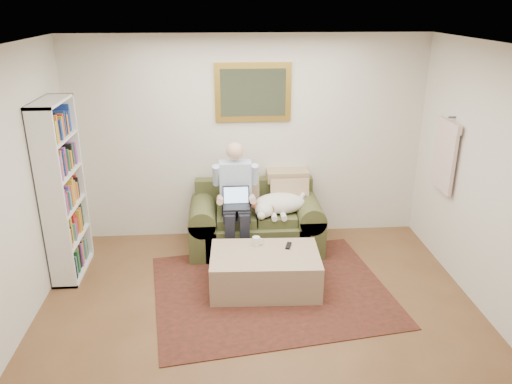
{
  "coord_description": "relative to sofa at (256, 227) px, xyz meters",
  "views": [
    {
      "loc": [
        -0.35,
        -3.65,
        2.96
      ],
      "look_at": [
        0.03,
        1.54,
        0.95
      ],
      "focal_mm": 35.0,
      "sensor_mm": 36.0,
      "label": 1
    }
  ],
  "objects": [
    {
      "name": "rug",
      "position": [
        0.09,
        -1.04,
        -0.28
      ],
      "size": [
        2.74,
        2.32,
        0.01
      ],
      "primitive_type": "cube",
      "rotation": [
        0.0,
        0.0,
        0.14
      ],
      "color": "black",
      "rests_on": "room_shell"
    },
    {
      "name": "wall_mirror",
      "position": [
        0.0,
        0.42,
        1.62
      ],
      "size": [
        0.94,
        0.04,
        0.72
      ],
      "color": "gold",
      "rests_on": "room_shell"
    },
    {
      "name": "sleeping_dog",
      "position": [
        0.29,
        -0.08,
        0.34
      ],
      "size": [
        0.68,
        0.42,
        0.25
      ],
      "primitive_type": null,
      "color": "white",
      "rests_on": "sofa"
    },
    {
      "name": "ottoman",
      "position": [
        0.03,
        -0.99,
        -0.07
      ],
      "size": [
        1.19,
        0.79,
        0.42
      ],
      "primitive_type": "cube",
      "rotation": [
        0.0,
        0.0,
        -0.04
      ],
      "color": "tan",
      "rests_on": "room_shell"
    },
    {
      "name": "laptop",
      "position": [
        -0.25,
        -0.21,
        0.44
      ],
      "size": [
        0.32,
        0.25,
        0.23
      ],
      "color": "black",
      "rests_on": "seated_man"
    },
    {
      "name": "hanging_shirt",
      "position": [
        2.13,
        -0.45,
        1.07
      ],
      "size": [
        0.06,
        0.52,
        0.9
      ],
      "primitive_type": null,
      "color": "beige",
      "rests_on": "room_shell"
    },
    {
      "name": "seated_man",
      "position": [
        -0.25,
        -0.15,
        0.41
      ],
      "size": [
        0.54,
        0.77,
        1.38
      ],
      "primitive_type": null,
      "color": "#8CA7D8",
      "rests_on": "sofa"
    },
    {
      "name": "tv_remote",
      "position": [
        0.3,
        -0.84,
        0.15
      ],
      "size": [
        0.09,
        0.16,
        0.02
      ],
      "primitive_type": "cube",
      "rotation": [
        0.0,
        0.0,
        -0.29
      ],
      "color": "black",
      "rests_on": "ottoman"
    },
    {
      "name": "bookshelf",
      "position": [
        -2.16,
        -0.45,
        0.72
      ],
      "size": [
        0.28,
        0.8,
        2.0
      ],
      "primitive_type": null,
      "color": "white",
      "rests_on": "room_shell"
    },
    {
      "name": "sofa",
      "position": [
        0.0,
        0.0,
        0.0
      ],
      "size": [
        1.64,
        0.83,
        0.98
      ],
      "color": "#474C28",
      "rests_on": "room_shell"
    },
    {
      "name": "coffee_mug",
      "position": [
        -0.05,
        -0.78,
        0.19
      ],
      "size": [
        0.08,
        0.08,
        0.1
      ],
      "primitive_type": "cylinder",
      "color": "white",
      "rests_on": "ottoman"
    },
    {
      "name": "room_shell",
      "position": [
        -0.06,
        -1.7,
        1.02
      ],
      "size": [
        4.51,
        5.0,
        2.61
      ],
      "color": "brown",
      "rests_on": "ground"
    }
  ]
}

